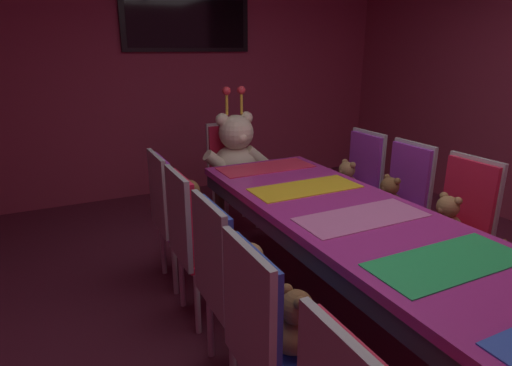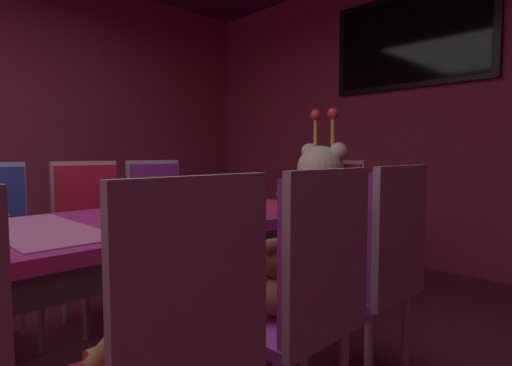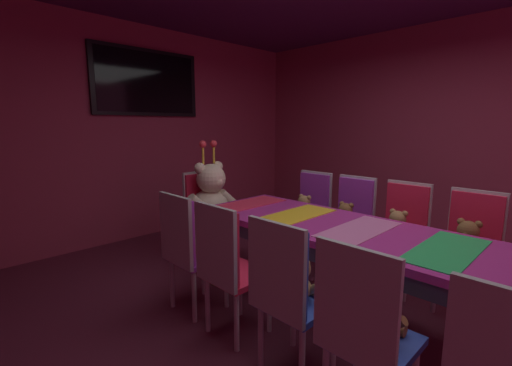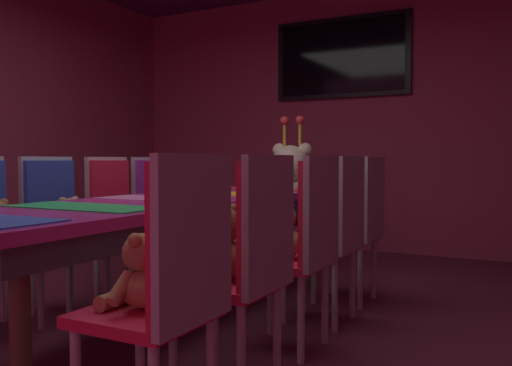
{
  "view_description": "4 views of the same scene",
  "coord_description": "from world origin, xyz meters",
  "px_view_note": "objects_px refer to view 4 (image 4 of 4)",
  "views": [
    {
      "loc": [
        -1.54,
        -1.77,
        1.67
      ],
      "look_at": [
        -0.2,
        0.96,
        0.7
      ],
      "focal_mm": 29.97,
      "sensor_mm": 36.0,
      "label": 1
    },
    {
      "loc": [
        1.67,
        -0.49,
        1.03
      ],
      "look_at": [
        -0.1,
        1.26,
        0.85
      ],
      "focal_mm": 28.5,
      "sensor_mm": 36.0,
      "label": 2
    },
    {
      "loc": [
        -2.27,
        -1.21,
        1.51
      ],
      "look_at": [
        0.24,
        1.32,
        0.9
      ],
      "focal_mm": 24.21,
      "sensor_mm": 36.0,
      "label": 3
    },
    {
      "loc": [
        1.91,
        -2.48,
        0.97
      ],
      "look_at": [
        -0.14,
        1.41,
        0.78
      ],
      "focal_mm": 38.21,
      "sensor_mm": 36.0,
      "label": 4
    }
  ],
  "objects_px": {
    "teddy_right_3": "(316,224)",
    "chair_right_4": "(362,215)",
    "chair_left_2": "(55,217)",
    "teddy_left_4": "(172,206)",
    "teddy_right_1": "(222,248)",
    "chair_right_0": "(175,273)",
    "chair_right_3": "(339,223)",
    "chair_left_4": "(157,205)",
    "teddy_right_0": "(141,276)",
    "teddy_right_4": "(342,216)",
    "banquet_table": "(162,214)",
    "chair_right_1": "(252,250)",
    "chair_right_2": "(307,234)",
    "teddy_right_2": "(281,234)",
    "throne_chair": "(298,201)",
    "teddy_left_2": "(72,222)",
    "king_teddy_bear": "(290,186)",
    "wall_tv": "(341,58)",
    "chair_left_3": "(115,210)"
  },
  "relations": [
    {
      "from": "teddy_right_1",
      "to": "chair_right_4",
      "type": "height_order",
      "value": "chair_right_4"
    },
    {
      "from": "chair_right_3",
      "to": "banquet_table",
      "type": "bearing_deg",
      "value": 32.31
    },
    {
      "from": "wall_tv",
      "to": "teddy_right_4",
      "type": "bearing_deg",
      "value": -70.87
    },
    {
      "from": "teddy_right_0",
      "to": "chair_right_1",
      "type": "distance_m",
      "value": 0.54
    },
    {
      "from": "chair_left_4",
      "to": "teddy_right_3",
      "type": "relative_size",
      "value": 3.26
    },
    {
      "from": "chair_left_3",
      "to": "teddy_right_0",
      "type": "distance_m",
      "value": 2.23
    },
    {
      "from": "chair_left_3",
      "to": "chair_right_4",
      "type": "relative_size",
      "value": 1.0
    },
    {
      "from": "banquet_table",
      "to": "teddy_left_4",
      "type": "bearing_deg",
      "value": 123.96
    },
    {
      "from": "teddy_left_4",
      "to": "king_teddy_bear",
      "type": "bearing_deg",
      "value": 46.92
    },
    {
      "from": "teddy_right_2",
      "to": "chair_right_0",
      "type": "bearing_deg",
      "value": 96.5
    },
    {
      "from": "chair_right_0",
      "to": "chair_right_3",
      "type": "relative_size",
      "value": 1.0
    },
    {
      "from": "chair_left_4",
      "to": "teddy_right_0",
      "type": "distance_m",
      "value": 2.6
    },
    {
      "from": "chair_left_4",
      "to": "chair_right_4",
      "type": "distance_m",
      "value": 1.7
    },
    {
      "from": "teddy_right_2",
      "to": "chair_right_4",
      "type": "xyz_separation_m",
      "value": [
        0.12,
        1.03,
        0.01
      ]
    },
    {
      "from": "teddy_left_4",
      "to": "wall_tv",
      "type": "relative_size",
      "value": 0.23
    },
    {
      "from": "teddy_right_2",
      "to": "chair_right_4",
      "type": "relative_size",
      "value": 0.32
    },
    {
      "from": "chair_right_3",
      "to": "wall_tv",
      "type": "relative_size",
      "value": 0.67
    },
    {
      "from": "chair_right_0",
      "to": "teddy_left_4",
      "type": "bearing_deg",
      "value": -53.22
    },
    {
      "from": "teddy_left_4",
      "to": "chair_right_3",
      "type": "relative_size",
      "value": 0.35
    },
    {
      "from": "chair_right_0",
      "to": "chair_right_3",
      "type": "height_order",
      "value": "same"
    },
    {
      "from": "teddy_right_3",
      "to": "chair_left_3",
      "type": "bearing_deg",
      "value": 0.1
    },
    {
      "from": "wall_tv",
      "to": "chair_left_3",
      "type": "bearing_deg",
      "value": -108.2
    },
    {
      "from": "teddy_left_4",
      "to": "teddy_right_1",
      "type": "xyz_separation_m",
      "value": [
        1.42,
        -1.57,
        -0.0
      ]
    },
    {
      "from": "teddy_right_1",
      "to": "chair_right_3",
      "type": "bearing_deg",
      "value": -97.4
    },
    {
      "from": "chair_left_2",
      "to": "throne_chair",
      "type": "relative_size",
      "value": 1.0
    },
    {
      "from": "teddy_left_4",
      "to": "wall_tv",
      "type": "height_order",
      "value": "wall_tv"
    },
    {
      "from": "banquet_table",
      "to": "chair_right_4",
      "type": "xyz_separation_m",
      "value": [
        0.86,
        1.06,
        -0.06
      ]
    },
    {
      "from": "teddy_right_2",
      "to": "chair_right_4",
      "type": "distance_m",
      "value": 1.04
    },
    {
      "from": "banquet_table",
      "to": "chair_right_4",
      "type": "height_order",
      "value": "chair_right_4"
    },
    {
      "from": "chair_left_2",
      "to": "teddy_left_4",
      "type": "bearing_deg",
      "value": 81.76
    },
    {
      "from": "teddy_right_4",
      "to": "chair_left_3",
      "type": "bearing_deg",
      "value": 18.27
    },
    {
      "from": "teddy_left_4",
      "to": "king_teddy_bear",
      "type": "xyz_separation_m",
      "value": [
        0.7,
        0.74,
        0.14
      ]
    },
    {
      "from": "teddy_right_3",
      "to": "chair_right_4",
      "type": "height_order",
      "value": "chair_right_4"
    },
    {
      "from": "teddy_left_4",
      "to": "chair_right_3",
      "type": "bearing_deg",
      "value": -17.3
    },
    {
      "from": "chair_right_1",
      "to": "teddy_right_3",
      "type": "relative_size",
      "value": 3.26
    },
    {
      "from": "chair_right_3",
      "to": "throne_chair",
      "type": "bearing_deg",
      "value": -58.27
    },
    {
      "from": "teddy_right_3",
      "to": "throne_chair",
      "type": "bearing_deg",
      "value": -62.73
    },
    {
      "from": "chair_right_1",
      "to": "chair_right_2",
      "type": "distance_m",
      "value": 0.56
    },
    {
      "from": "teddy_right_3",
      "to": "teddy_left_4",
      "type": "bearing_deg",
      "value": -18.94
    },
    {
      "from": "chair_left_4",
      "to": "chair_right_0",
      "type": "relative_size",
      "value": 1.0
    },
    {
      "from": "banquet_table",
      "to": "chair_left_4",
      "type": "height_order",
      "value": "chair_left_4"
    },
    {
      "from": "teddy_right_2",
      "to": "wall_tv",
      "type": "distance_m",
      "value": 3.49
    },
    {
      "from": "teddy_right_1",
      "to": "throne_chair",
      "type": "height_order",
      "value": "throne_chair"
    },
    {
      "from": "banquet_table",
      "to": "chair_right_3",
      "type": "bearing_deg",
      "value": 32.31
    },
    {
      "from": "teddy_right_3",
      "to": "teddy_right_4",
      "type": "bearing_deg",
      "value": -88.87
    },
    {
      "from": "teddy_right_2",
      "to": "teddy_left_4",
      "type": "bearing_deg",
      "value": -35.09
    },
    {
      "from": "teddy_left_2",
      "to": "king_teddy_bear",
      "type": "relative_size",
      "value": 0.33
    },
    {
      "from": "teddy_right_1",
      "to": "king_teddy_bear",
      "type": "height_order",
      "value": "king_teddy_bear"
    },
    {
      "from": "chair_left_3",
      "to": "throne_chair",
      "type": "bearing_deg",
      "value": 58.99
    },
    {
      "from": "chair_right_1",
      "to": "chair_left_3",
      "type": "bearing_deg",
      "value": -32.17
    }
  ]
}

